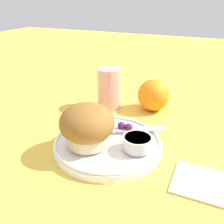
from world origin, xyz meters
TOP-DOWN VIEW (x-y plane):
  - ground_plane at (0.00, 0.00)m, footprint 3.00×3.00m
  - plate at (-0.02, 0.01)m, footprint 0.21×0.21m
  - muffin at (-0.04, -0.02)m, footprint 0.10×0.10m
  - cream_ramekin at (0.05, 0.00)m, footprint 0.05×0.05m
  - berry_pair at (0.00, 0.05)m, footprint 0.03×0.02m
  - butter_knife at (0.00, 0.05)m, footprint 0.16×0.09m
  - orange_fruit at (0.02, 0.22)m, footprint 0.08×0.08m
  - juice_glass at (-0.10, 0.19)m, footprint 0.06×0.06m
  - folded_napkin at (0.20, -0.03)m, footprint 0.15×0.08m

SIDE VIEW (x-z plane):
  - ground_plane at x=0.00m, z-range 0.00..0.00m
  - folded_napkin at x=0.20m, z-range 0.00..0.01m
  - plate at x=-0.02m, z-range 0.00..0.02m
  - butter_knife at x=0.00m, z-range 0.02..0.02m
  - berry_pair at x=0.00m, z-range 0.02..0.04m
  - cream_ramekin at x=0.05m, z-range 0.02..0.04m
  - orange_fruit at x=0.02m, z-range 0.00..0.08m
  - juice_glass at x=-0.10m, z-range 0.00..0.10m
  - muffin at x=-0.04m, z-range 0.02..0.10m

